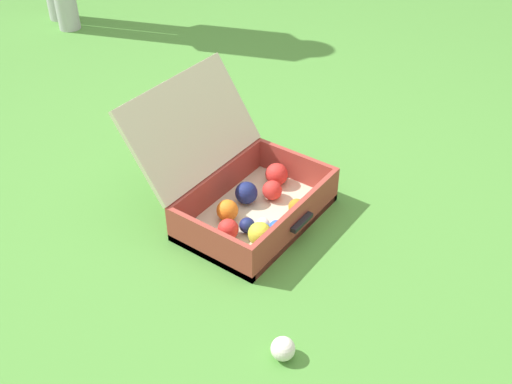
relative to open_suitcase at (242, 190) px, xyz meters
name	(u,v)px	position (x,y,z in m)	size (l,w,h in m)	color
ground_plane	(246,224)	(-0.04, -0.05, -0.10)	(16.00, 16.00, 0.00)	#4C8C38
open_suitcase	(242,190)	(0.00, 0.00, 0.00)	(0.53, 0.58, 0.44)	beige
stray_ball_on_grass	(283,349)	(-0.44, -0.47, -0.07)	(0.07, 0.07, 0.07)	white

